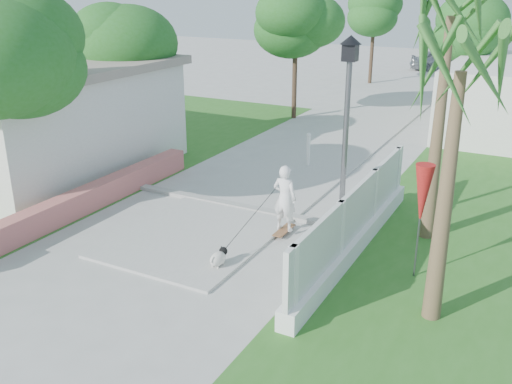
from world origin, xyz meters
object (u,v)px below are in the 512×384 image
Objects in this scene: skateboarder at (267,208)px; dog at (219,258)px; parked_car at (442,61)px; bollard at (308,149)px; patio_umbrella at (422,196)px; street_lamp at (346,133)px.

dog is at bearing 81.00° from skateboarder.
parked_car is (-1.32, 29.43, 0.45)m from dog.
parked_car is at bearing 93.80° from dog.
bollard is 7.07m from dog.
street_lamp is at bearing 152.24° from patio_umbrella.
bollard is 1.83× the size of dog.
street_lamp reaches higher than bollard.
skateboarder is at bearing 81.54° from dog.
skateboarder is at bearing -148.06° from street_lamp.
street_lamp is 1.13× the size of parked_car.
patio_umbrella is (4.60, -5.50, 1.10)m from bollard.
skateboarder reaches higher than bollard.
bollard is 0.46× the size of skateboarder.
bollard is 5.53m from skateboarder.
parked_car is (-4.89, 27.94, -1.02)m from patio_umbrella.
patio_umbrella is 4.14m from dog.
patio_umbrella is 3.87× the size of dog.
bollard is 22.44m from parked_car.
bollard is at bearing -75.66° from skateboarder.
street_lamp is 1.93× the size of patio_umbrella.
patio_umbrella is 28.38m from parked_car.
skateboarder is at bearing 177.77° from patio_umbrella.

